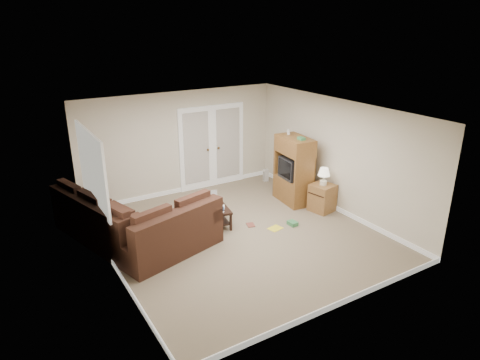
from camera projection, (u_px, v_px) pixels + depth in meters
floor at (239, 235)px, 8.57m from camera, size 5.50×5.50×0.00m
ceiling at (239, 111)px, 7.70m from camera, size 5.00×5.50×0.02m
wall_left at (107, 204)px, 6.92m from camera, size 0.02×5.50×2.50m
wall_right at (337, 156)px, 9.35m from camera, size 0.02×5.50×2.50m
wall_back at (180, 143)px, 10.34m from camera, size 5.00×0.02×2.50m
wall_front at (342, 234)px, 5.93m from camera, size 5.00×0.02×2.50m
baseboards at (239, 233)px, 8.55m from camera, size 5.00×5.50×0.10m
french_doors at (212, 147)px, 10.80m from camera, size 1.80×0.05×2.13m
window_left at (92, 169)px, 7.63m from camera, size 0.05×1.92×1.42m
sectional_sofa at (132, 227)px, 8.10m from camera, size 2.73×3.14×0.92m
coffee_table at (214, 213)px, 9.02m from camera, size 0.66×1.06×0.67m
tv_armoire at (294, 170)px, 9.91m from camera, size 0.63×1.03×1.68m
side_cabinet at (322, 195)px, 9.55m from camera, size 0.56×0.56×1.01m
space_heater at (266, 175)px, 11.40m from camera, size 0.15×0.13×0.32m
floor_magazine at (275, 228)px, 8.83m from camera, size 0.32×0.28×0.01m
floor_greenbox at (293, 223)px, 8.96m from camera, size 0.16×0.21×0.08m
floor_book at (247, 225)px, 8.95m from camera, size 0.21×0.24×0.02m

